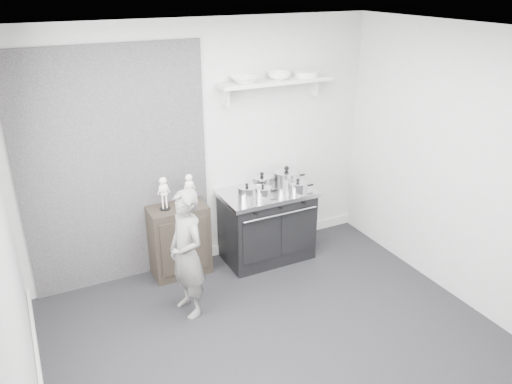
% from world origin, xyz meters
% --- Properties ---
extents(ground, '(4.00, 4.00, 0.00)m').
position_xyz_m(ground, '(0.00, 0.00, 0.00)').
color(ground, black).
rests_on(ground, ground).
extents(room_shell, '(4.02, 3.62, 2.71)m').
position_xyz_m(room_shell, '(-0.09, 0.15, 1.64)').
color(room_shell, silver).
rests_on(room_shell, ground).
extents(wall_shelf, '(1.30, 0.26, 0.24)m').
position_xyz_m(wall_shelf, '(0.80, 1.68, 2.01)').
color(wall_shelf, silver).
rests_on(wall_shelf, room_shell).
extents(stove, '(1.05, 0.66, 0.84)m').
position_xyz_m(stove, '(0.61, 1.48, 0.43)').
color(stove, black).
rests_on(stove, ground).
extents(side_cabinet, '(0.62, 0.36, 0.81)m').
position_xyz_m(side_cabinet, '(-0.41, 1.61, 0.40)').
color(side_cabinet, black).
rests_on(side_cabinet, ground).
extents(child, '(0.40, 0.53, 1.30)m').
position_xyz_m(child, '(-0.56, 0.89, 0.65)').
color(child, slate).
rests_on(child, ground).
extents(pot_front_left, '(0.30, 0.21, 0.18)m').
position_xyz_m(pot_front_left, '(0.32, 1.40, 0.91)').
color(pot_front_left, silver).
rests_on(pot_front_left, stove).
extents(pot_back_left, '(0.35, 0.27, 0.20)m').
position_xyz_m(pot_back_left, '(0.59, 1.57, 0.92)').
color(pot_back_left, silver).
rests_on(pot_back_left, stove).
extents(pot_back_right, '(0.41, 0.33, 0.23)m').
position_xyz_m(pot_back_right, '(0.90, 1.56, 0.93)').
color(pot_back_right, silver).
rests_on(pot_back_right, stove).
extents(pot_front_right, '(0.31, 0.23, 0.16)m').
position_xyz_m(pot_front_right, '(0.90, 1.30, 0.91)').
color(pot_front_right, silver).
rests_on(pot_front_right, stove).
extents(pot_front_center, '(0.28, 0.19, 0.16)m').
position_xyz_m(pot_front_center, '(0.49, 1.34, 0.91)').
color(pot_front_center, silver).
rests_on(pot_front_center, stove).
extents(skeleton_full, '(0.12, 0.07, 0.41)m').
position_xyz_m(skeleton_full, '(-0.54, 1.61, 1.02)').
color(skeleton_full, white).
rests_on(skeleton_full, side_cabinet).
extents(skeleton_torso, '(0.11, 0.07, 0.40)m').
position_xyz_m(skeleton_torso, '(-0.26, 1.61, 1.01)').
color(skeleton_torso, white).
rests_on(skeleton_torso, side_cabinet).
extents(bowl_large, '(0.28, 0.28, 0.07)m').
position_xyz_m(bowl_large, '(0.43, 1.67, 2.07)').
color(bowl_large, white).
rests_on(bowl_large, wall_shelf).
extents(bowl_small, '(0.25, 0.25, 0.08)m').
position_xyz_m(bowl_small, '(0.84, 1.67, 2.08)').
color(bowl_small, white).
rests_on(bowl_small, wall_shelf).
extents(plate_stack, '(0.27, 0.27, 0.06)m').
position_xyz_m(plate_stack, '(1.18, 1.67, 2.07)').
color(plate_stack, white).
rests_on(plate_stack, wall_shelf).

